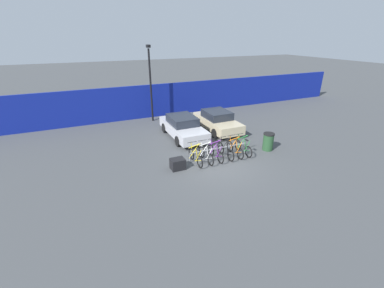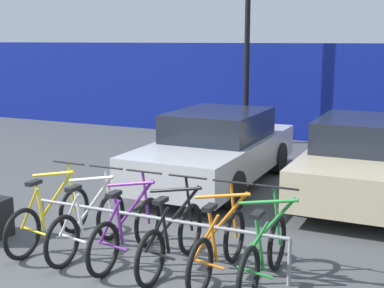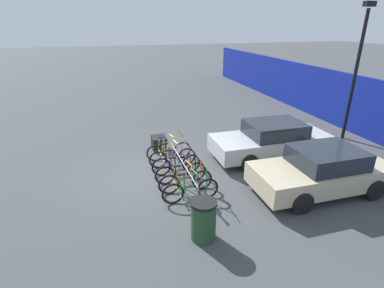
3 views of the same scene
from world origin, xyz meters
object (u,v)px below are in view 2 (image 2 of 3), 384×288
Objects in this scene: bike_rack at (153,223)px; bicycle_orange at (219,247)px; bicycle_white at (88,224)px; lamp_post at (248,23)px; bicycle_purple at (127,231)px; bicycle_yellow at (50,218)px; bicycle_black at (172,239)px; car_silver at (217,148)px; car_beige at (365,160)px; bicycle_green at (264,255)px.

bicycle_orange is at bearing -8.96° from bike_rack.
bicycle_white is (-0.87, -0.15, -0.11)m from bike_rack.
lamp_post reaches higher than bicycle_white.
bicycle_purple is 0.31× the size of lamp_post.
bicycle_white is 1.81m from bicycle_orange.
bicycle_purple is at bearing -177.99° from bicycle_orange.
bicycle_purple is (1.20, 0.00, 0.00)m from bicycle_yellow.
bicycle_yellow is at bearing 178.47° from bicycle_black.
bike_rack is 0.89m from bicycle_white.
bicycle_purple is 8.53m from lamp_post.
lamp_post reaches higher than bicycle_black.
car_silver is at bearing 95.76° from bicycle_purple.
bicycle_white and bicycle_black have the same top height.
bicycle_white is 1.00× the size of bicycle_orange.
bike_rack is 4.35m from car_beige.
bicycle_green is (0.54, 0.00, 0.00)m from bicycle_orange.
car_beige reaches higher than bike_rack.
bicycle_green reaches higher than bike_rack.
lamp_post is (-3.54, 3.98, 2.46)m from car_beige.
lamp_post is (-1.86, 7.97, 2.77)m from bicycle_black.
bicycle_purple is 0.38× the size of car_silver.
bicycle_yellow is (-1.48, -0.15, -0.11)m from bike_rack.
car_silver reaches higher than bicycle_white.
bicycle_yellow is 3.92m from car_silver.
bicycle_black reaches higher than bike_rack.
bicycle_green is (1.77, 0.00, 0.00)m from bicycle_purple.
bicycle_white and bicycle_purple have the same top height.
bicycle_black is 0.60m from bicycle_orange.
bicycle_orange is 0.54m from bicycle_green.
bike_rack is 0.96m from bicycle_orange.
bicycle_black is 1.00× the size of bicycle_green.
bike_rack is at bearing -79.05° from lamp_post.
bicycle_black is 0.40× the size of car_beige.
bicycle_green is 4.38m from car_silver.
car_silver is 1.06× the size of car_beige.
bike_rack is 2.05× the size of bicycle_yellow.
bicycle_white is 1.00× the size of bicycle_purple.
bicycle_yellow is 2.97m from bicycle_green.
bicycle_white is at bearing 178.47° from bicycle_black.
lamp_post is at bearing 100.95° from bike_rack.
lamp_post reaches higher than bicycle_purple.
bicycle_black is 4.35m from car_beige.
bicycle_yellow and bicycle_purple have the same top height.
bicycle_green is 0.31× the size of lamp_post.
car_silver is at bearing 77.03° from bicycle_yellow.
bicycle_white is (0.62, 0.00, 0.00)m from bicycle_yellow.
bicycle_white is 0.38× the size of car_silver.
bicycle_green is at bearing 0.40° from bicycle_purple.
bicycle_purple is (-0.28, -0.15, -0.11)m from bike_rack.
bicycle_purple is at bearing -179.07° from bicycle_green.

